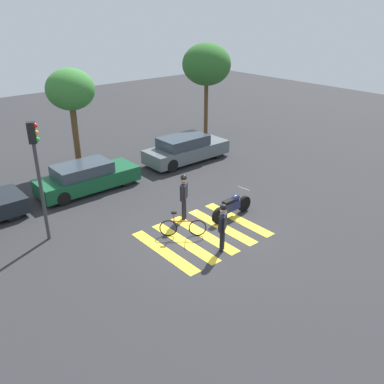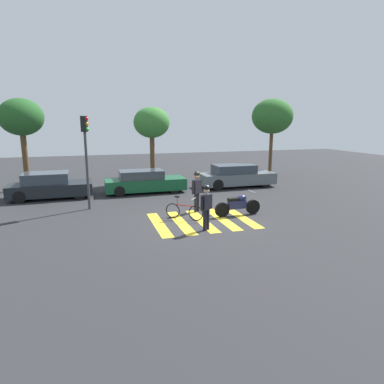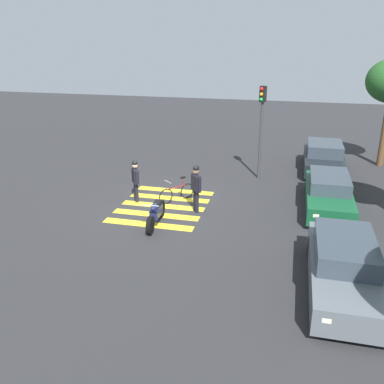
{
  "view_description": "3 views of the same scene",
  "coord_description": "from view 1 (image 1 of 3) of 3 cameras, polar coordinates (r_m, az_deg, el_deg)",
  "views": [
    {
      "loc": [
        -8.79,
        -9.76,
        7.68
      ],
      "look_at": [
        0.61,
        1.36,
        1.05
      ],
      "focal_mm": 38.63,
      "sensor_mm": 36.0,
      "label": 1
    },
    {
      "loc": [
        -4.27,
        -12.69,
        4.03
      ],
      "look_at": [
        0.11,
        1.76,
        0.86
      ],
      "focal_mm": 31.39,
      "sensor_mm": 36.0,
      "label": 2
    },
    {
      "loc": [
        14.81,
        4.82,
        6.4
      ],
      "look_at": [
        0.15,
        1.23,
        0.76
      ],
      "focal_mm": 39.48,
      "sensor_mm": 36.0,
      "label": 3
    }
  ],
  "objects": [
    {
      "name": "ground_plane",
      "position": [
        15.21,
        1.58,
        -5.83
      ],
      "size": [
        60.0,
        60.0,
        0.0
      ],
      "primitive_type": "plane",
      "color": "#2B2B2D"
    },
    {
      "name": "police_motorcycle",
      "position": [
        16.26,
        5.53,
        -1.99
      ],
      "size": [
        2.15,
        0.62,
        1.04
      ],
      "color": "black",
      "rests_on": "ground_plane"
    },
    {
      "name": "leaning_bicycle",
      "position": [
        14.92,
        -1.3,
        -4.86
      ],
      "size": [
        1.34,
        1.11,
        0.98
      ],
      "color": "black",
      "rests_on": "ground_plane"
    },
    {
      "name": "officer_on_foot",
      "position": [
        15.79,
        -1.13,
        -0.18
      ],
      "size": [
        0.56,
        0.47,
        1.86
      ],
      "color": "black",
      "rests_on": "ground_plane"
    },
    {
      "name": "officer_by_motorcycle",
      "position": [
        13.83,
        4.26,
        -4.46
      ],
      "size": [
        0.57,
        0.43,
        1.74
      ],
      "color": "black",
      "rests_on": "ground_plane"
    },
    {
      "name": "crosswalk_stripes",
      "position": [
        15.21,
        1.58,
        -5.82
      ],
      "size": [
        4.05,
        3.36,
        0.01
      ],
      "color": "yellow",
      "rests_on": "ground_plane"
    },
    {
      "name": "car_green_compact",
      "position": [
        19.07,
        -14.32,
        1.98
      ],
      "size": [
        4.55,
        1.67,
        1.3
      ],
      "color": "black",
      "rests_on": "ground_plane"
    },
    {
      "name": "car_grey_coupe",
      "position": [
        22.01,
        -0.86,
        5.94
      ],
      "size": [
        4.69,
        1.72,
        1.41
      ],
      "color": "black",
      "rests_on": "ground_plane"
    },
    {
      "name": "traffic_light_pole",
      "position": [
        14.62,
        -20.57,
        3.68
      ],
      "size": [
        0.36,
        0.32,
        4.28
      ],
      "color": "#38383D",
      "rests_on": "ground_plane"
    },
    {
      "name": "street_tree_mid",
      "position": [
        21.17,
        -16.44,
        13.28
      ],
      "size": [
        2.33,
        2.33,
        4.97
      ],
      "color": "brown",
      "rests_on": "ground_plane"
    },
    {
      "name": "street_tree_far",
      "position": [
        25.9,
        2.03,
        17.16
      ],
      "size": [
        2.93,
        2.93,
        5.65
      ],
      "color": "brown",
      "rests_on": "ground_plane"
    }
  ]
}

